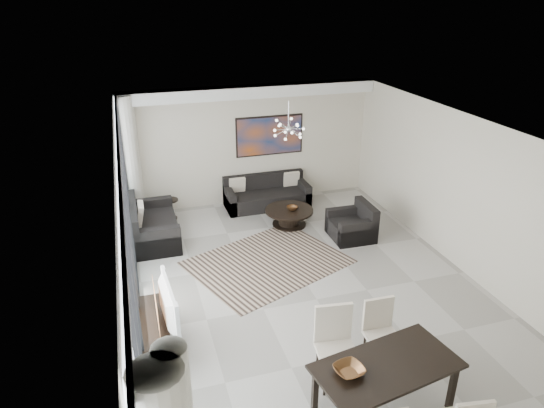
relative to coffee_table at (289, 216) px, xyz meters
name	(u,v)px	position (x,y,z in m)	size (l,w,h in m)	color
room_shell	(346,221)	(-0.02, -2.88, 1.23)	(6.00, 9.00, 2.90)	#A8A39B
window_wall	(137,249)	(-3.33, -2.88, 1.25)	(0.37, 8.95, 2.90)	silver
soffit	(251,92)	(-0.48, 1.42, 2.55)	(5.98, 0.40, 0.26)	white
painting	(270,136)	(0.02, 1.59, 1.43)	(1.68, 0.04, 0.98)	#A64917
chandelier	(288,129)	(-0.18, -0.38, 2.14)	(0.66, 0.66, 0.71)	silver
rug	(268,262)	(-0.94, -1.44, -0.21)	(2.83, 2.17, 0.01)	black
coffee_table	(289,216)	(0.00, 0.00, 0.00)	(1.09, 1.09, 0.38)	black
bowl_coffee	(292,208)	(0.06, -0.03, 0.20)	(0.26, 0.26, 0.08)	brown
sofa_main	(267,196)	(-0.18, 1.18, 0.04)	(2.04, 0.83, 0.74)	black
loveseat	(151,228)	(-3.03, 0.17, 0.08)	(0.98, 1.73, 0.87)	black
armchair	(353,226)	(1.11, -0.96, 0.04)	(0.87, 0.91, 0.75)	black
side_table	(171,206)	(-2.51, 1.11, 0.11)	(0.35, 0.35, 0.48)	black
tv_console	(155,335)	(-3.24, -3.32, 0.02)	(0.42, 1.48, 0.46)	black
television	(163,305)	(-3.08, -3.40, 0.57)	(1.12, 0.15, 0.64)	gray
dining_table	(387,370)	(-0.59, -5.37, 0.44)	(1.91, 1.18, 0.74)	black
dining_chair_nw	(335,339)	(-0.95, -4.63, 0.43)	(0.58, 0.58, 1.11)	beige
dining_chair_ne	(380,327)	(-0.19, -4.50, 0.35)	(0.46, 0.46, 0.98)	beige
bowl_dining	(349,370)	(-1.09, -5.36, 0.57)	(0.35, 0.35, 0.09)	brown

